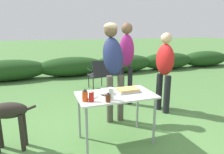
% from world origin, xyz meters
% --- Properties ---
extents(ground_plane, '(60.00, 60.00, 0.00)m').
position_xyz_m(ground_plane, '(0.00, 0.00, 0.00)').
color(ground_plane, '#4C7A3D').
extents(shrub_hedge, '(14.40, 0.90, 0.68)m').
position_xyz_m(shrub_hedge, '(0.00, 4.56, 0.34)').
color(shrub_hedge, '#1E4219').
rests_on(shrub_hedge, ground).
extents(folding_table, '(1.10, 0.64, 0.74)m').
position_xyz_m(folding_table, '(0.00, 0.00, 0.66)').
color(folding_table, silver).
rests_on(folding_table, ground).
extents(food_tray, '(0.34, 0.24, 0.06)m').
position_xyz_m(food_tray, '(0.21, 0.04, 0.77)').
color(food_tray, '#9E9EA3').
rests_on(food_tray, folding_table).
extents(plate_stack, '(0.25, 0.25, 0.03)m').
position_xyz_m(plate_stack, '(-0.40, 0.01, 0.75)').
color(plate_stack, white).
rests_on(plate_stack, folding_table).
extents(mixing_bowl, '(0.24, 0.24, 0.08)m').
position_xyz_m(mixing_bowl, '(-0.12, 0.06, 0.78)').
color(mixing_bowl, silver).
rests_on(mixing_bowl, folding_table).
extents(paper_cup_stack, '(0.08, 0.08, 0.16)m').
position_xyz_m(paper_cup_stack, '(-0.14, -0.19, 0.82)').
color(paper_cup_stack, white).
rests_on(paper_cup_stack, folding_table).
extents(ketchup_bottle, '(0.07, 0.07, 0.16)m').
position_xyz_m(ketchup_bottle, '(-0.39, -0.16, 0.82)').
color(ketchup_bottle, red).
rests_on(ketchup_bottle, folding_table).
extents(hot_sauce_bottle, '(0.07, 0.07, 0.17)m').
position_xyz_m(hot_sauce_bottle, '(-0.47, -0.14, 0.82)').
color(hot_sauce_bottle, '#CC4214').
rests_on(hot_sauce_bottle, folding_table).
extents(bbq_sauce_bottle, '(0.07, 0.07, 0.13)m').
position_xyz_m(bbq_sauce_bottle, '(-0.20, -0.25, 0.80)').
color(bbq_sauce_bottle, '#562314').
rests_on(bbq_sauce_bottle, folding_table).
extents(standing_person_with_beanie, '(0.37, 0.51, 1.76)m').
position_xyz_m(standing_person_with_beanie, '(0.23, 0.76, 1.12)').
color(standing_person_with_beanie, '#4C473D').
rests_on(standing_person_with_beanie, ground).
extents(standing_person_in_navy_coat, '(0.36, 0.45, 1.58)m').
position_xyz_m(standing_person_in_navy_coat, '(1.30, 0.76, 0.94)').
color(standing_person_in_navy_coat, black).
rests_on(standing_person_in_navy_coat, ground).
extents(standing_person_in_red_jacket, '(0.39, 0.34, 1.78)m').
position_xyz_m(standing_person_in_red_jacket, '(0.75, 1.38, 1.10)').
color(standing_person_in_red_jacket, black).
rests_on(standing_person_in_red_jacket, ground).
extents(dog, '(0.80, 0.29, 0.74)m').
position_xyz_m(dog, '(-1.49, 0.29, 0.53)').
color(dog, '#28231E').
rests_on(dog, ground).
extents(camp_chair_green_behind_table, '(0.52, 0.63, 0.83)m').
position_xyz_m(camp_chair_green_behind_table, '(0.47, 2.62, 0.47)').
color(camp_chair_green_behind_table, '#232328').
rests_on(camp_chair_green_behind_table, ground).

